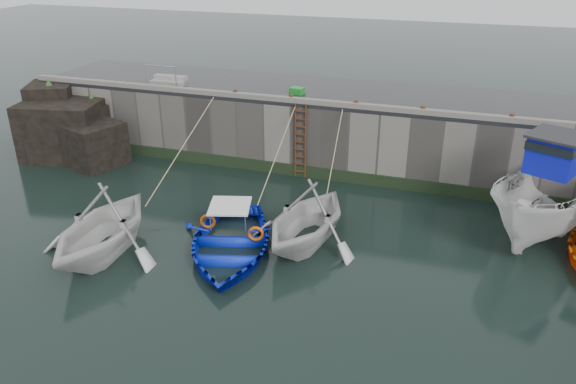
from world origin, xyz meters
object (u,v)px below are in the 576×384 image
(bollard_a, at_px, (235,93))
(bollard_c, at_px, (356,104))
(ladder, at_px, (300,141))
(bollard_b, at_px, (291,98))
(fish_crate, at_px, (297,91))
(boat_near_blue, at_px, (230,251))
(boat_far_white, at_px, (550,201))
(boat_near_white, at_px, (105,252))
(bollard_d, at_px, (423,110))
(boat_near_blacktrim, at_px, (306,242))
(bollard_e, at_px, (512,118))

(bollard_a, bearing_deg, bollard_c, 0.00)
(ladder, relative_size, bollard_c, 11.43)
(ladder, xyz_separation_m, bollard_b, (-0.50, 0.34, 1.71))
(fish_crate, bearing_deg, bollard_c, -11.24)
(boat_near_blue, distance_m, boat_far_white, 10.97)
(boat_near_white, xyz_separation_m, bollard_c, (6.30, 8.36, 3.30))
(bollard_c, bearing_deg, bollard_d, 0.00)
(bollard_a, height_order, bollard_b, same)
(boat_near_white, distance_m, boat_far_white, 14.97)
(bollard_b, distance_m, bollard_d, 5.30)
(boat_near_blue, relative_size, bollard_d, 19.24)
(boat_near_white, distance_m, boat_near_blue, 4.03)
(bollard_b, relative_size, bollard_d, 1.00)
(boat_far_white, xyz_separation_m, bollard_c, (-7.31, 2.24, 2.14))
(fish_crate, distance_m, bollard_b, 1.26)
(boat_near_white, height_order, bollard_c, bollard_c)
(bollard_a, distance_m, bollard_c, 5.20)
(bollard_a, xyz_separation_m, bollard_c, (5.20, 0.00, 0.00))
(boat_near_white, relative_size, bollard_a, 17.59)
(boat_far_white, bearing_deg, bollard_c, -173.38)
(boat_near_blacktrim, bearing_deg, fish_crate, 120.30)
(bollard_c, bearing_deg, boat_far_white, -17.05)
(bollard_a, bearing_deg, bollard_e, 0.00)
(bollard_d, height_order, bollard_e, same)
(boat_near_white, xyz_separation_m, boat_near_blacktrim, (6.00, 2.73, 0.00))
(boat_near_blacktrim, bearing_deg, bollard_e, 52.64)
(boat_near_blacktrim, xyz_separation_m, bollard_e, (6.11, 5.63, 3.30))
(ladder, distance_m, boat_near_blue, 6.85)
(boat_near_blue, relative_size, bollard_b, 19.24)
(ladder, bearing_deg, bollard_a, 173.62)
(bollard_b, xyz_separation_m, bollard_c, (2.70, 0.00, 0.00))
(fish_crate, relative_size, bollard_c, 2.06)
(boat_near_blacktrim, distance_m, bollard_d, 7.15)
(boat_near_blue, bearing_deg, boat_near_blacktrim, 15.30)
(bollard_e, bearing_deg, bollard_a, 180.00)
(bollard_a, bearing_deg, boat_near_white, -97.52)
(ladder, height_order, bollard_b, bollard_b)
(bollard_b, height_order, bollard_d, same)
(fish_crate, height_order, bollard_c, bollard_c)
(boat_near_blacktrim, distance_m, bollard_a, 8.16)
(bollard_b, height_order, bollard_e, same)
(ladder, xyz_separation_m, fish_crate, (-0.66, 1.58, 1.70))
(ladder, height_order, boat_near_blue, ladder)
(ladder, bearing_deg, bollard_c, 8.67)
(boat_far_white, relative_size, bollard_b, 27.21)
(ladder, xyz_separation_m, bollard_e, (8.00, 0.34, 1.71))
(boat_near_blue, height_order, bollard_e, bollard_e)
(bollard_a, height_order, bollard_c, same)
(boat_near_white, bearing_deg, boat_near_blue, 16.83)
(boat_near_blue, height_order, fish_crate, fish_crate)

